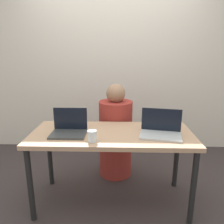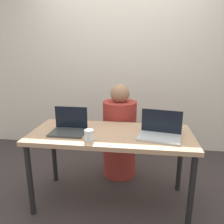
# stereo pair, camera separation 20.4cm
# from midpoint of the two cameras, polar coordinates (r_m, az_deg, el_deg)

# --- Properties ---
(ground_plane) EXTENTS (12.00, 12.00, 0.00)m
(ground_plane) POSITION_cam_midpoint_polar(r_m,az_deg,el_deg) (2.40, 2.40, -22.13)
(ground_plane) COLOR #38302F
(back_wall) EXTENTS (4.50, 0.10, 2.39)m
(back_wall) POSITION_cam_midpoint_polar(r_m,az_deg,el_deg) (3.31, 4.93, 10.70)
(back_wall) COLOR beige
(back_wall) RESTS_ON ground
(desk) EXTENTS (1.50, 0.66, 0.74)m
(desk) POSITION_cam_midpoint_polar(r_m,az_deg,el_deg) (2.06, 2.61, -7.38)
(desk) COLOR tan
(desk) RESTS_ON ground
(person_at_center) EXTENTS (0.39, 0.39, 1.12)m
(person_at_center) POSITION_cam_midpoint_polar(r_m,az_deg,el_deg) (2.62, 4.23, -6.30)
(person_at_center) COLOR maroon
(person_at_center) RESTS_ON ground
(laptop_front_left) EXTENTS (0.31, 0.26, 0.22)m
(laptop_front_left) POSITION_cam_midpoint_polar(r_m,az_deg,el_deg) (2.05, -8.38, -3.95)
(laptop_front_left) COLOR #363937
(laptop_front_left) RESTS_ON desk
(laptop_front_right) EXTENTS (0.40, 0.30, 0.23)m
(laptop_front_right) POSITION_cam_midpoint_polar(r_m,az_deg,el_deg) (1.98, 15.35, -5.04)
(laptop_front_right) COLOR #B3B7B4
(laptop_front_right) RESTS_ON desk
(water_glass_left) EXTENTS (0.08, 0.08, 0.09)m
(water_glass_left) POSITION_cam_midpoint_polar(r_m,az_deg,el_deg) (1.85, -2.86, -6.31)
(water_glass_left) COLOR silver
(water_glass_left) RESTS_ON desk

